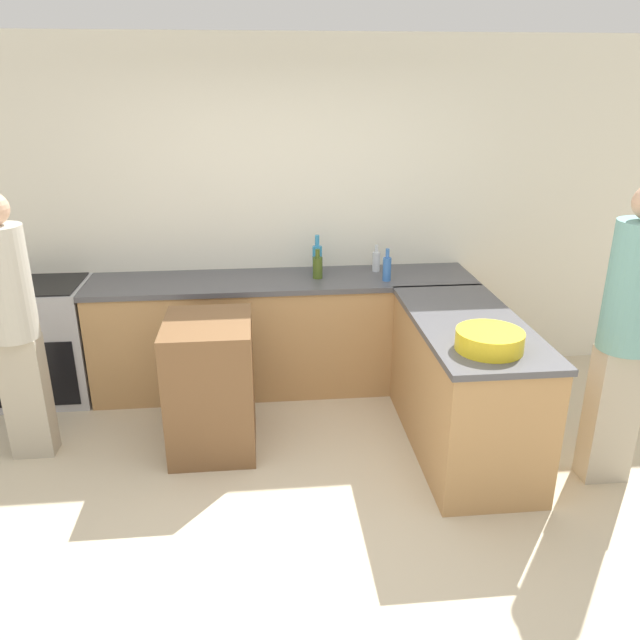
# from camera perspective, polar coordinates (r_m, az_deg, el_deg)

# --- Properties ---
(ground_plane) EXTENTS (14.00, 14.00, 0.00)m
(ground_plane) POSITION_cam_1_polar(r_m,az_deg,el_deg) (3.72, -1.83, -18.47)
(ground_plane) COLOR beige
(wall_back) EXTENTS (8.00, 0.06, 2.70)m
(wall_back) POSITION_cam_1_polar(r_m,az_deg,el_deg) (5.09, -3.72, 9.55)
(wall_back) COLOR silver
(wall_back) RESTS_ON ground_plane
(counter_back) EXTENTS (3.00, 0.63, 0.92)m
(counter_back) POSITION_cam_1_polar(r_m,az_deg,el_deg) (5.03, -3.33, -1.17)
(counter_back) COLOR tan
(counter_back) RESTS_ON ground_plane
(counter_peninsula) EXTENTS (0.69, 1.52, 0.92)m
(counter_peninsula) POSITION_cam_1_polar(r_m,az_deg,el_deg) (4.29, 13.03, -5.83)
(counter_peninsula) COLOR tan
(counter_peninsula) RESTS_ON ground_plane
(range_oven) EXTENTS (0.72, 0.61, 0.93)m
(range_oven) POSITION_cam_1_polar(r_m,az_deg,el_deg) (5.31, -23.91, -1.81)
(range_oven) COLOR #ADADB2
(range_oven) RESTS_ON ground_plane
(island_table) EXTENTS (0.57, 0.66, 0.91)m
(island_table) POSITION_cam_1_polar(r_m,az_deg,el_deg) (4.26, -9.94, -5.90)
(island_table) COLOR brown
(island_table) RESTS_ON ground_plane
(mixing_bowl) EXTENTS (0.39, 0.39, 0.12)m
(mixing_bowl) POSITION_cam_1_polar(r_m,az_deg,el_deg) (3.69, 15.23, -1.80)
(mixing_bowl) COLOR yellow
(mixing_bowl) RESTS_ON counter_peninsula
(water_bottle_blue) EXTENTS (0.06, 0.06, 0.25)m
(water_bottle_blue) POSITION_cam_1_polar(r_m,az_deg,el_deg) (4.81, 6.14, 4.74)
(water_bottle_blue) COLOR #386BB7
(water_bottle_blue) RESTS_ON counter_back
(dish_soap_bottle) EXTENTS (0.08, 0.08, 0.32)m
(dish_soap_bottle) POSITION_cam_1_polar(r_m,az_deg,el_deg) (4.94, -0.25, 5.61)
(dish_soap_bottle) COLOR #338CBF
(dish_soap_bottle) RESTS_ON counter_back
(olive_oil_bottle) EXTENTS (0.08, 0.08, 0.23)m
(olive_oil_bottle) POSITION_cam_1_polar(r_m,az_deg,el_deg) (4.85, -0.22, 4.90)
(olive_oil_bottle) COLOR #475B1E
(olive_oil_bottle) RESTS_ON counter_back
(vinegar_bottle_clear) EXTENTS (0.06, 0.06, 0.22)m
(vinegar_bottle_clear) POSITION_cam_1_polar(r_m,az_deg,el_deg) (5.06, 5.16, 5.41)
(vinegar_bottle_clear) COLOR silver
(vinegar_bottle_clear) RESTS_ON counter_back
(person_by_range) EXTENTS (0.30, 0.30, 1.76)m
(person_by_range) POSITION_cam_1_polar(r_m,az_deg,el_deg) (4.34, -26.29, 0.08)
(person_by_range) COLOR #ADA38E
(person_by_range) RESTS_ON ground_plane
(person_at_peninsula) EXTENTS (0.32, 0.32, 1.85)m
(person_at_peninsula) POSITION_cam_1_polar(r_m,az_deg,el_deg) (4.04, 26.29, -0.70)
(person_at_peninsula) COLOR #ADA38E
(person_at_peninsula) RESTS_ON ground_plane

